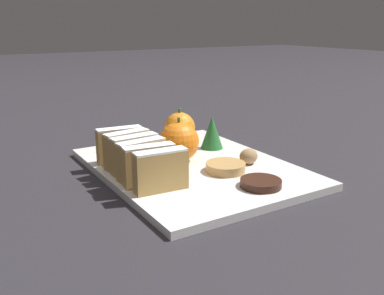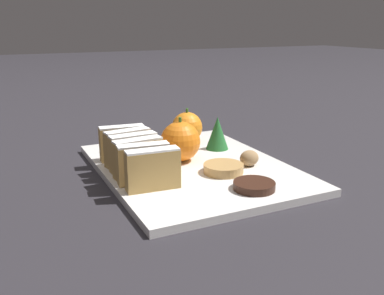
# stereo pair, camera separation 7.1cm
# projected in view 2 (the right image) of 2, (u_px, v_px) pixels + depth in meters

# --- Properties ---
(ground_plane) EXTENTS (6.00, 6.00, 0.00)m
(ground_plane) POSITION_uv_depth(u_px,v_px,m) (192.00, 171.00, 0.72)
(ground_plane) COLOR #28262B
(serving_platter) EXTENTS (0.29, 0.39, 0.01)m
(serving_platter) POSITION_uv_depth(u_px,v_px,m) (192.00, 168.00, 0.72)
(serving_platter) COLOR white
(serving_platter) RESTS_ON ground_plane
(stollen_slice_front) EXTENTS (0.08, 0.03, 0.06)m
(stollen_slice_front) POSITION_uv_depth(u_px,v_px,m) (153.00, 170.00, 0.61)
(stollen_slice_front) COLOR tan
(stollen_slice_front) RESTS_ON serving_platter
(stollen_slice_second) EXTENTS (0.08, 0.03, 0.06)m
(stollen_slice_second) POSITION_uv_depth(u_px,v_px,m) (144.00, 164.00, 0.63)
(stollen_slice_second) COLOR tan
(stollen_slice_second) RESTS_ON serving_platter
(stollen_slice_third) EXTENTS (0.08, 0.03, 0.06)m
(stollen_slice_third) POSITION_uv_depth(u_px,v_px,m) (138.00, 158.00, 0.66)
(stollen_slice_third) COLOR tan
(stollen_slice_third) RESTS_ON serving_platter
(stollen_slice_fourth) EXTENTS (0.08, 0.03, 0.06)m
(stollen_slice_fourth) POSITION_uv_depth(u_px,v_px,m) (134.00, 152.00, 0.69)
(stollen_slice_fourth) COLOR tan
(stollen_slice_fourth) RESTS_ON serving_platter
(stollen_slice_fifth) EXTENTS (0.08, 0.03, 0.06)m
(stollen_slice_fifth) POSITION_uv_depth(u_px,v_px,m) (128.00, 147.00, 0.71)
(stollen_slice_fifth) COLOR tan
(stollen_slice_fifth) RESTS_ON serving_platter
(stollen_slice_sixth) EXTENTS (0.08, 0.03, 0.06)m
(stollen_slice_sixth) POSITION_uv_depth(u_px,v_px,m) (122.00, 143.00, 0.74)
(stollen_slice_sixth) COLOR tan
(stollen_slice_sixth) RESTS_ON serving_platter
(orange_near) EXTENTS (0.06, 0.06, 0.07)m
(orange_near) POSITION_uv_depth(u_px,v_px,m) (187.00, 127.00, 0.85)
(orange_near) COLOR orange
(orange_near) RESTS_ON serving_platter
(orange_far) EXTENTS (0.07, 0.07, 0.08)m
(orange_far) POSITION_uv_depth(u_px,v_px,m) (180.00, 141.00, 0.73)
(orange_far) COLOR orange
(orange_far) RESTS_ON serving_platter
(walnut) EXTENTS (0.03, 0.03, 0.03)m
(walnut) POSITION_uv_depth(u_px,v_px,m) (249.00, 158.00, 0.71)
(walnut) COLOR #9E7A51
(walnut) RESTS_ON serving_platter
(chocolate_cookie) EXTENTS (0.06, 0.06, 0.01)m
(chocolate_cookie) POSITION_uv_depth(u_px,v_px,m) (254.00, 186.00, 0.61)
(chocolate_cookie) COLOR #381E14
(chocolate_cookie) RESTS_ON serving_platter
(gingerbread_cookie) EXTENTS (0.06, 0.06, 0.01)m
(gingerbread_cookie) POSITION_uv_depth(u_px,v_px,m) (223.00, 168.00, 0.68)
(gingerbread_cookie) COLOR tan
(gingerbread_cookie) RESTS_ON serving_platter
(evergreen_sprig) EXTENTS (0.04, 0.04, 0.06)m
(evergreen_sprig) POSITION_uv_depth(u_px,v_px,m) (217.00, 133.00, 0.80)
(evergreen_sprig) COLOR #23662D
(evergreen_sprig) RESTS_ON serving_platter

